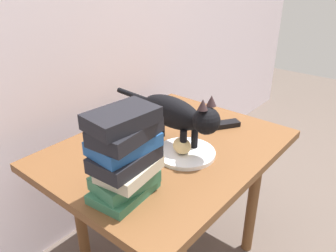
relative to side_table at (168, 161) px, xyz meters
The scene contains 7 objects.
side_table is the anchor object (origin of this frame).
plate 0.11m from the side_table, 96.80° to the right, with size 0.21×0.21×0.01m, color white.
bread_roll 0.13m from the side_table, 105.80° to the right, with size 0.08×0.06×0.05m, color #E0BC7A.
cat 0.20m from the side_table, 78.85° to the right, with size 0.11×0.48×0.23m.
book_stack 0.36m from the side_table, 162.83° to the right, with size 0.21×0.16×0.27m.
candle_jar 0.20m from the side_table, 90.79° to the left, with size 0.07×0.07×0.08m.
tv_remote 0.28m from the side_table, 15.10° to the right, with size 0.15×0.04×0.02m, color black.
Camera 1 is at (-0.81, -0.67, 1.14)m, focal length 35.64 mm.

